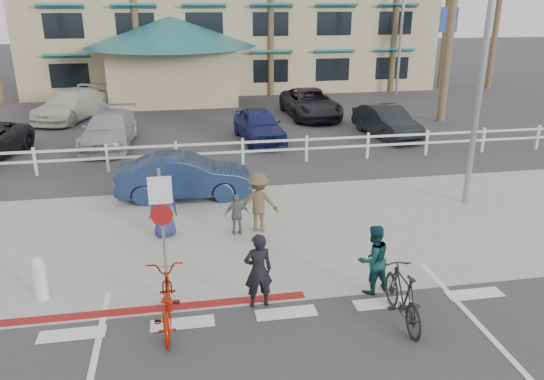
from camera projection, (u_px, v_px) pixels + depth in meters
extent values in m
plane|color=#333335|center=(293.00, 331.00, 9.79)|extent=(140.00, 140.00, 0.00)
cube|color=gray|center=(256.00, 232.00, 13.96)|extent=(22.00, 7.00, 0.01)
cube|color=#333335|center=(239.00, 183.00, 17.66)|extent=(40.00, 5.00, 0.01)
cube|color=#333335|center=(216.00, 121.00, 26.45)|extent=(50.00, 16.00, 0.01)
cube|color=maroon|center=(131.00, 311.00, 10.41)|extent=(7.00, 0.25, 0.02)
imported|color=#8E1703|center=(166.00, 302.00, 9.79)|extent=(0.70, 1.99, 1.04)
imported|color=black|center=(258.00, 271.00, 10.36)|extent=(0.60, 0.43, 1.57)
imported|color=black|center=(403.00, 296.00, 9.92)|extent=(0.60, 1.86, 1.11)
imported|color=#0E3437|center=(373.00, 259.00, 10.89)|extent=(0.85, 0.75, 1.49)
imported|color=brown|center=(259.00, 203.00, 13.78)|extent=(1.14, 0.83, 1.59)
imported|color=slate|center=(237.00, 215.00, 13.64)|extent=(0.65, 0.28, 1.11)
imported|color=navy|center=(163.00, 208.00, 13.48)|extent=(0.84, 0.66, 1.52)
imported|color=#18294A|center=(185.00, 176.00, 16.19)|extent=(4.14, 1.67, 1.34)
imported|color=#9EA2A5|center=(109.00, 129.00, 21.87)|extent=(2.25, 4.86, 1.38)
imported|color=navy|center=(259.00, 125.00, 22.62)|extent=(2.04, 4.20, 1.38)
imported|color=black|center=(386.00, 122.00, 23.32)|extent=(1.96, 4.26, 1.35)
imported|color=beige|center=(71.00, 105.00, 26.64)|extent=(3.79, 5.48, 1.47)
imported|color=black|center=(310.00, 103.00, 27.18)|extent=(2.46, 5.15, 1.42)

